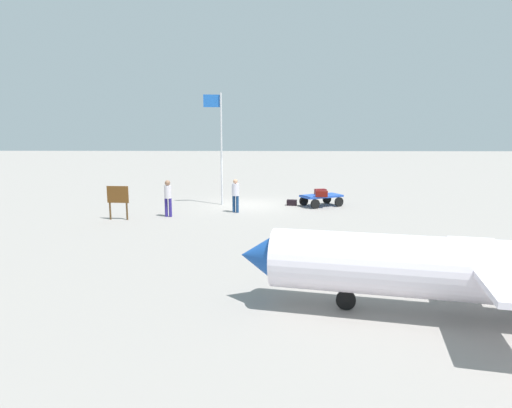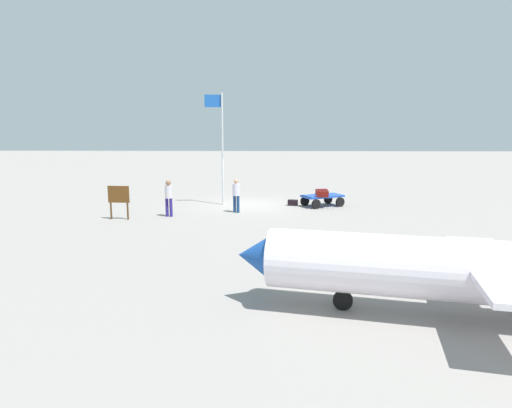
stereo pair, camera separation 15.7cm
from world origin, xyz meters
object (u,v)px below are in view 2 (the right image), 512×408
object	(u,v)px
suitcase_dark	(322,192)
worker_trailing	(169,195)
signboard	(119,197)
luggage_cart	(322,198)
suitcase_grey	(293,203)
worker_lead	(236,193)
suitcase_tan	(323,194)
airplane_near	(477,271)
flagpole	(220,139)

from	to	relation	value
suitcase_dark	worker_trailing	distance (m)	8.07
worker_trailing	signboard	distance (m)	2.19
luggage_cart	suitcase_grey	distance (m)	1.55
luggage_cart	worker_lead	xyz separation A→B (m)	(4.36, 1.90, 0.52)
suitcase_tan	worker_trailing	xyz separation A→B (m)	(7.33, 2.39, 0.25)
airplane_near	flagpole	bearing A→B (deg)	-64.77
suitcase_grey	flagpole	size ratio (longest dim) A/B	0.10
suitcase_tan	signboard	size ratio (longest dim) A/B	0.42
luggage_cart	suitcase_dark	distance (m)	0.38
signboard	suitcase_grey	bearing A→B (deg)	-153.72
suitcase_grey	airplane_near	bearing A→B (deg)	101.85
luggage_cart	worker_trailing	world-z (taller)	worker_trailing
suitcase_grey	signboard	world-z (taller)	signboard
luggage_cart	signboard	bearing A→B (deg)	21.55
suitcase_tan	signboard	bearing A→B (deg)	18.31
worker_lead	airplane_near	xyz separation A→B (m)	(-5.84, 12.20, 0.15)
suitcase_tan	airplane_near	distance (m)	13.57
worker_trailing	airplane_near	xyz separation A→B (m)	(-8.87, 11.09, 0.12)
worker_lead	luggage_cart	bearing A→B (deg)	-156.42
worker_lead	airplane_near	world-z (taller)	airplane_near
suitcase_grey	worker_lead	xyz separation A→B (m)	(2.84, 2.09, 0.81)
suitcase_tan	suitcase_dark	bearing A→B (deg)	-93.16
worker_trailing	flagpole	bearing A→B (deg)	-121.03
worker_lead	worker_trailing	bearing A→B (deg)	20.22
worker_lead	worker_trailing	distance (m)	3.23
flagpole	worker_lead	bearing A→B (deg)	113.32
airplane_near	flagpole	size ratio (longest dim) A/B	1.72
suitcase_tan	suitcase_grey	distance (m)	1.77
luggage_cart	signboard	world-z (taller)	signboard
suitcase_dark	airplane_near	xyz separation A→B (m)	(-1.49, 14.35, 0.38)
suitcase_grey	worker_lead	distance (m)	3.62
luggage_cart	airplane_near	xyz separation A→B (m)	(-1.49, 14.10, 0.67)
luggage_cart	airplane_near	distance (m)	14.20
airplane_near	flagpole	xyz separation A→B (m)	(6.82, -14.48, 2.36)
suitcase_tan	flagpole	distance (m)	6.03
worker_trailing	signboard	bearing A→B (deg)	19.11
suitcase_dark	airplane_near	world-z (taller)	airplane_near
airplane_near	flagpole	distance (m)	16.18
flagpole	worker_trailing	bearing A→B (deg)	58.97
luggage_cart	signboard	size ratio (longest dim) A/B	1.56
signboard	airplane_near	bearing A→B (deg)	136.53
worker_trailing	signboard	world-z (taller)	worker_trailing
flagpole	signboard	distance (m)	6.32
worker_trailing	suitcase_tan	bearing A→B (deg)	-161.92
airplane_near	worker_lead	bearing A→B (deg)	-64.42
worker_lead	flagpole	world-z (taller)	flagpole
luggage_cart	worker_lead	distance (m)	4.78
suitcase_grey	luggage_cart	bearing A→B (deg)	172.96
luggage_cart	airplane_near	size ratio (longest dim) A/B	0.23
suitcase_dark	signboard	xyz separation A→B (m)	(9.44, 3.98, 0.27)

